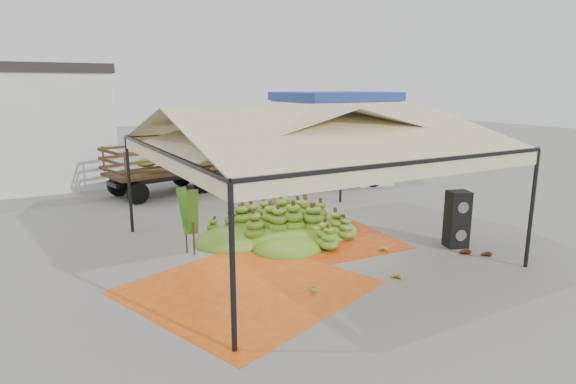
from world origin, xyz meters
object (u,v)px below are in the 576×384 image
banana_heap (283,219)px  truck_left (186,160)px  truck_right (328,156)px  vendor (275,199)px  speaker_stack (457,219)px

banana_heap → truck_left: truck_left is taller
truck_right → vendor: bearing=-125.0°
banana_heap → truck_right: bearing=46.2°
vendor → truck_right: (5.02, 4.27, 0.54)m
speaker_stack → truck_left: (-4.24, 11.12, 0.51)m
truck_left → truck_right: 6.34m
speaker_stack → truck_right: size_ratio=0.25×
speaker_stack → truck_right: (1.75, 9.03, 0.51)m
vendor → truck_left: (-0.97, 6.36, 0.54)m
truck_left → truck_right: size_ratio=0.99×
banana_heap → vendor: vendor is taller
speaker_stack → truck_left: 11.91m
speaker_stack → truck_left: bearing=130.3°
speaker_stack → vendor: size_ratio=1.04×
vendor → truck_left: bearing=-67.8°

